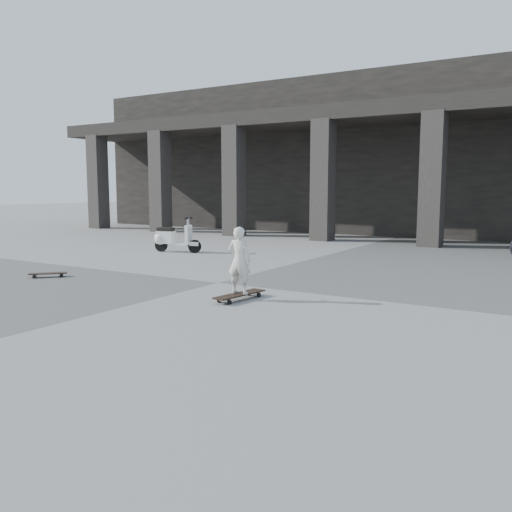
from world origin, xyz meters
The scene contains 6 objects.
ground centered at (0.00, 0.00, 0.00)m, with size 90.00×90.00×0.00m, color #52524F.
colonnade centered at (0.00, 13.77, 3.03)m, with size 28.00×8.82×6.00m.
longboard centered at (1.19, -1.08, 0.08)m, with size 0.37×1.04×0.10m.
skateboard_spare centered at (-3.26, -1.26, 0.07)m, with size 0.63×0.65×0.09m.
child centered at (1.19, -1.08, 0.64)m, with size 0.39×0.26×1.07m, color silver.
scooter centered at (-4.01, 3.30, 0.38)m, with size 1.37×0.61×0.97m.
Camera 1 is at (5.85, -8.14, 1.78)m, focal length 38.00 mm.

